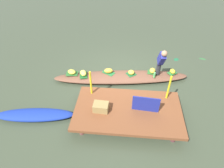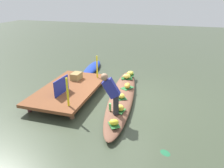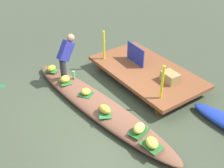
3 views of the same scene
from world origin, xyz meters
name	(u,v)px [view 2 (image 2 of 3)]	position (x,y,z in m)	size (l,w,h in m)	color
canal_water	(122,99)	(0.00, 0.00, 0.00)	(40.00, 40.00, 0.00)	#394230
dock_platform	(69,89)	(-0.30, 1.82, 0.29)	(3.20, 1.80, 0.35)	brown
vendor_boat	(122,96)	(0.00, 0.00, 0.12)	(5.04, 0.80, 0.24)	brown
moored_boat	(92,68)	(2.53, 2.10, 0.12)	(2.40, 0.53, 0.23)	#183097
leaf_mat_0	(121,98)	(-0.38, -0.07, 0.24)	(0.32, 0.30, 0.01)	#1E572B
banana_bunch_0	(121,96)	(-0.38, -0.07, 0.32)	(0.23, 0.23, 0.16)	yellow
leaf_mat_1	(127,78)	(1.40, 0.16, 0.24)	(0.43, 0.28, 0.01)	#1D5624
banana_bunch_1	(127,76)	(1.40, 0.16, 0.34)	(0.31, 0.21, 0.18)	#F9DE55
leaf_mat_2	(120,111)	(-1.17, -0.23, 0.24)	(0.35, 0.27, 0.01)	#28632A
banana_bunch_2	(120,108)	(-1.17, -0.23, 0.34)	(0.25, 0.21, 0.18)	yellow
leaf_mat_3	(130,75)	(1.85, 0.11, 0.24)	(0.43, 0.30, 0.01)	#295E29
banana_bunch_3	(130,73)	(1.85, 0.11, 0.32)	(0.31, 0.23, 0.16)	#DED444
leaf_mat_4	(114,125)	(-1.92, -0.27, 0.24)	(0.34, 0.24, 0.01)	#296B30
banana_bunch_4	(114,122)	(-1.92, -0.27, 0.32)	(0.24, 0.18, 0.16)	yellow
leaf_mat_5	(127,88)	(0.48, -0.08, 0.24)	(0.45, 0.27, 0.01)	#246A33
banana_bunch_5	(127,86)	(0.48, -0.08, 0.33)	(0.32, 0.20, 0.18)	gold
vendor_person	(112,91)	(-1.38, -0.04, 0.92)	(0.24, 0.54, 1.18)	#28282D
water_bottle	(110,107)	(-1.22, 0.05, 0.35)	(0.07, 0.07, 0.22)	#57B65F
market_banner	(61,86)	(-0.80, 1.82, 0.61)	(0.78, 0.03, 0.53)	navy
railing_post_west	(68,92)	(-1.50, 1.22, 0.79)	(0.06, 0.06, 0.87)	yellow
railing_post_east	(97,67)	(0.90, 1.22, 0.79)	(0.06, 0.06, 0.87)	yellow
produce_crate	(76,76)	(0.50, 1.92, 0.48)	(0.44, 0.32, 0.25)	olive
drifting_plant_0	(165,153)	(-2.33, -1.61, 0.00)	(0.26, 0.19, 0.01)	#1D5E39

